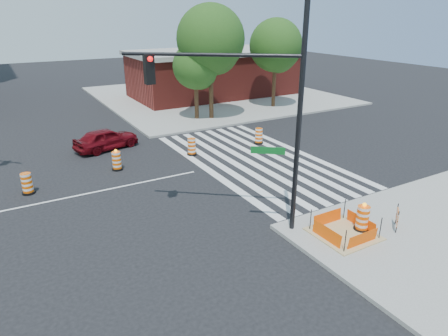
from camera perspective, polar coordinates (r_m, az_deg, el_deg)
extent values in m
plane|color=black|center=(20.01, -22.73, -4.22)|extent=(120.00, 120.00, 0.00)
cube|color=gray|center=(41.96, -1.47, 10.36)|extent=(22.00, 22.00, 0.15)
cube|color=silver|center=(22.04, -2.45, -0.14)|extent=(0.45, 13.50, 0.01)
cube|color=silver|center=(22.44, -0.42, 0.28)|extent=(0.45, 13.50, 0.01)
cube|color=silver|center=(22.86, 1.55, 0.68)|extent=(0.45, 13.50, 0.01)
cube|color=silver|center=(23.32, 3.44, 1.07)|extent=(0.45, 13.50, 0.01)
cube|color=silver|center=(23.80, 5.25, 1.44)|extent=(0.45, 13.50, 0.01)
cube|color=silver|center=(24.30, 7.00, 1.80)|extent=(0.45, 13.50, 0.01)
cube|color=silver|center=(24.82, 8.67, 2.14)|extent=(0.45, 13.50, 0.01)
cube|color=silver|center=(25.37, 10.27, 2.46)|extent=(0.45, 13.50, 0.01)
cube|color=silver|center=(20.01, -22.73, -4.21)|extent=(14.00, 0.12, 0.01)
cube|color=tan|center=(16.11, 16.71, -9.00)|extent=(2.20, 2.20, 0.05)
cube|color=#F75004|center=(15.49, 19.20, -9.55)|extent=(1.44, 0.02, 0.55)
cube|color=#F75004|center=(16.53, 14.57, -6.96)|extent=(1.44, 0.02, 0.55)
cube|color=#F75004|center=(15.41, 14.45, -9.15)|extent=(0.02, 1.44, 0.55)
cube|color=#F75004|center=(16.60, 18.99, -7.35)|extent=(0.02, 1.44, 0.55)
cylinder|color=black|center=(14.80, 16.93, -10.00)|extent=(0.04, 0.04, 0.90)
cylinder|color=black|center=(16.04, 21.44, -8.05)|extent=(0.04, 0.04, 0.90)
cylinder|color=black|center=(15.89, 12.27, -7.24)|extent=(0.04, 0.04, 0.90)
cylinder|color=black|center=(17.04, 16.83, -5.65)|extent=(0.04, 0.04, 0.90)
cube|color=maroon|center=(41.62, -1.49, 13.09)|extent=(16.00, 8.00, 4.20)
cube|color=gray|center=(41.36, -1.52, 16.25)|extent=(16.50, 8.50, 0.40)
imported|color=#61080F|center=(26.13, -16.48, 4.03)|extent=(4.30, 2.63, 1.37)
cylinder|color=black|center=(14.52, 10.66, 6.25)|extent=(0.19, 0.19, 8.46)
cylinder|color=black|center=(14.29, -1.98, 15.86)|extent=(5.09, 3.99, 0.13)
cube|color=black|center=(14.89, -10.65, 13.70)|extent=(0.34, 0.30, 1.06)
sphere|color=#FF0C0C|center=(14.68, -10.50, 15.06)|extent=(0.19, 0.19, 0.19)
cube|color=#0C591E|center=(14.81, 6.29, 2.51)|extent=(1.03, 0.81, 0.26)
cylinder|color=black|center=(16.60, 18.99, -8.25)|extent=(0.60, 0.60, 0.10)
cylinder|color=#F55B05|center=(16.36, 19.20, -6.71)|extent=(0.48, 0.48, 0.95)
sphere|color=#FF990C|center=(16.12, 19.44, -4.97)|extent=(0.16, 0.16, 0.16)
cube|color=#F55B05|center=(16.96, 23.58, -6.01)|extent=(0.62, 0.53, 0.26)
cube|color=#F55B05|center=(17.08, 23.43, -6.89)|extent=(0.62, 0.53, 0.20)
cylinder|color=black|center=(16.72, 23.53, -7.09)|extent=(0.04, 0.04, 0.92)
cylinder|color=black|center=(17.35, 23.45, -6.05)|extent=(0.04, 0.04, 0.92)
cylinder|color=#382314|center=(31.92, -3.96, 10.13)|extent=(0.33, 0.33, 3.77)
sphere|color=#173F12|center=(31.55, -4.08, 14.33)|extent=(3.54, 3.54, 3.54)
sphere|color=#173F12|center=(32.12, -3.46, 13.41)|extent=(2.59, 2.59, 2.59)
sphere|color=#173F12|center=(31.24, -4.58, 13.59)|extent=(2.36, 2.36, 2.36)
cylinder|color=#382314|center=(31.92, -1.86, 11.76)|extent=(0.35, 0.35, 5.52)
sphere|color=#173F12|center=(31.53, -1.94, 17.95)|extent=(5.17, 5.17, 5.17)
sphere|color=#173F12|center=(32.13, -1.31, 16.47)|extent=(3.79, 3.79, 3.79)
sphere|color=#173F12|center=(31.17, -2.46, 16.95)|extent=(3.45, 3.45, 3.45)
cylinder|color=#382314|center=(36.39, 7.18, 12.25)|extent=(0.32, 0.32, 4.84)
sphere|color=#173F12|center=(36.04, 7.40, 17.00)|extent=(4.54, 4.54, 4.54)
sphere|color=#173F12|center=(36.65, 7.71, 15.87)|extent=(3.33, 3.33, 3.33)
sphere|color=#173F12|center=(35.68, 7.03, 16.25)|extent=(3.03, 3.03, 3.03)
cylinder|color=black|center=(21.24, -26.11, -3.15)|extent=(0.60, 0.60, 0.10)
cylinder|color=#F55B05|center=(21.06, -26.33, -1.91)|extent=(0.48, 0.48, 0.95)
cylinder|color=black|center=(22.69, -14.97, -0.11)|extent=(0.60, 0.60, 0.10)
cylinder|color=#F55B05|center=(22.52, -15.09, 1.07)|extent=(0.48, 0.48, 0.95)
sphere|color=#FF990C|center=(22.34, -15.22, 2.40)|extent=(0.16, 0.16, 0.16)
cylinder|color=black|center=(24.31, -4.60, 2.01)|extent=(0.60, 0.60, 0.10)
cylinder|color=#F55B05|center=(24.15, -4.63, 3.13)|extent=(0.48, 0.48, 0.95)
cylinder|color=black|center=(26.47, 4.97, 3.63)|extent=(0.60, 0.60, 0.10)
cylinder|color=#F55B05|center=(26.33, 5.00, 4.66)|extent=(0.48, 0.48, 0.95)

